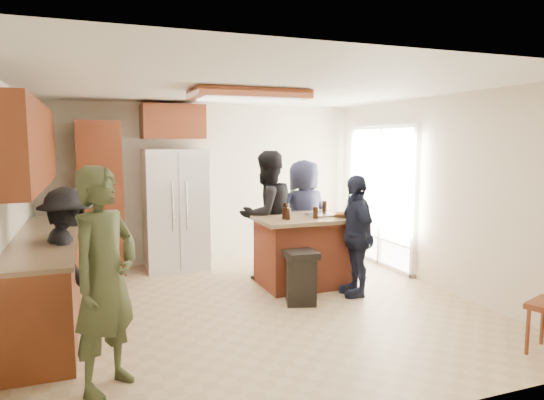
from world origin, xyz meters
name	(u,v)px	position (x,y,z in m)	size (l,w,h in m)	color
room_shell	(460,201)	(4.37, 1.64, 0.87)	(8.00, 5.20, 5.00)	tan
person_front_left	(105,280)	(-1.65, -1.35, 0.87)	(0.63, 0.46, 1.73)	#373C23
person_behind_left	(267,215)	(0.55, 1.11, 0.89)	(0.87, 0.54, 1.79)	black
person_behind_right	(304,216)	(1.17, 1.25, 0.82)	(0.81, 0.52, 1.65)	black
person_side_right	(356,235)	(1.33, 0.02, 0.75)	(0.88, 0.45, 1.51)	black
person_counter	(68,259)	(-1.97, 0.05, 0.73)	(0.94, 0.44, 1.46)	black
left_cabinetry	(40,233)	(-2.24, 0.40, 0.96)	(0.64, 3.00, 2.30)	maroon
back_wall_units	(119,178)	(-1.33, 2.20, 1.38)	(1.80, 0.60, 2.45)	maroon
refrigerator	(175,209)	(-0.55, 2.12, 0.90)	(0.90, 0.76, 1.80)	white
kitchen_island	(303,250)	(0.89, 0.64, 0.47)	(1.28, 1.03, 0.93)	#9B4028
island_items	(318,213)	(1.07, 0.55, 0.97)	(0.95, 0.70, 0.15)	silver
trash_bin	(301,277)	(0.55, -0.05, 0.32)	(0.43, 0.43, 0.63)	black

